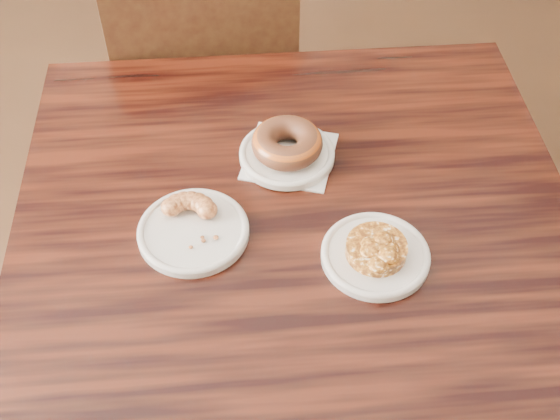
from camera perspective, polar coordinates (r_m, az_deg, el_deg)
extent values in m
plane|color=black|center=(1.91, 5.73, -10.20)|extent=(5.00, 5.00, 0.00)
cube|color=black|center=(1.45, 1.16, -10.71)|extent=(1.07, 1.07, 0.75)
cube|color=silver|center=(1.25, 0.79, 4.39)|extent=(0.20, 0.20, 0.00)
cylinder|color=white|center=(1.24, 0.57, 4.54)|extent=(0.17, 0.17, 0.01)
cylinder|color=silver|center=(1.13, -7.06, -1.75)|extent=(0.18, 0.18, 0.01)
cylinder|color=silver|center=(1.10, 7.75, -3.69)|extent=(0.17, 0.17, 0.01)
torus|color=#964A15|center=(1.22, 0.58, 5.49)|extent=(0.12, 0.12, 0.04)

